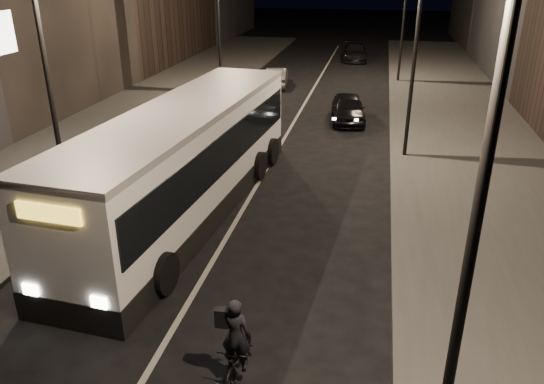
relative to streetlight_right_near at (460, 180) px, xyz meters
The scene contains 13 objects.
ground 8.55m from the streetlight_right_near, 143.12° to the left, with size 180.00×180.00×0.00m, color black.
sidewalk_right 19.02m from the streetlight_right_near, 80.02° to the left, with size 7.00×70.00×0.16m, color #3A3A38.
sidewalk_left 23.31m from the streetlight_right_near, 127.54° to the left, with size 7.00×70.00×0.16m, color #3A3A38.
streetlight_right_near is the anchor object (origin of this frame).
streetlight_right_mid 16.00m from the streetlight_right_near, 90.00° to the left, with size 1.20×0.44×8.12m.
streetlight_right_far 32.00m from the streetlight_right_near, 90.00° to the left, with size 1.20×0.44×8.12m.
streetlight_left_near 13.33m from the streetlight_right_near, 143.12° to the left, with size 1.20×0.44×8.12m.
streetlight_left_far 28.10m from the streetlight_right_near, 112.30° to the left, with size 1.20×0.44×8.12m.
city_bus 12.05m from the streetlight_right_near, 127.84° to the left, with size 4.02×13.63×3.62m.
cyclist_on_bicycle 6.10m from the streetlight_right_near, 152.72° to the left, with size 0.66×1.72×1.96m.
car_near 21.99m from the streetlight_right_near, 96.81° to the left, with size 1.69×4.19×1.43m, color black.
car_mid 30.48m from the streetlight_right_near, 105.18° to the left, with size 1.37×3.93×1.29m, color #3F3F41.
car_far 41.09m from the streetlight_right_near, 94.56° to the left, with size 1.99×4.90×1.42m, color black.
Camera 1 is at (4.23, -10.44, 7.85)m, focal length 35.00 mm.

